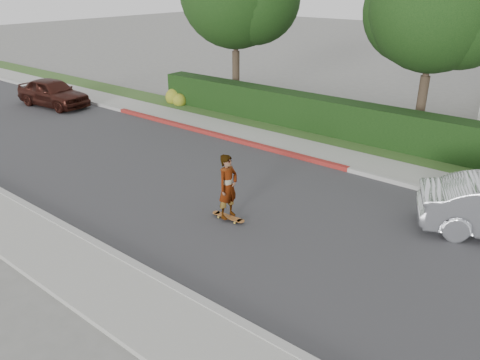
# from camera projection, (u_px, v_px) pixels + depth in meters

# --- Properties ---
(ground) EXTENTS (120.00, 120.00, 0.00)m
(ground) POSITION_uv_depth(u_px,v_px,m) (250.00, 206.00, 13.33)
(ground) COLOR slate
(ground) RESTS_ON ground
(road) EXTENTS (60.00, 8.00, 0.01)m
(road) POSITION_uv_depth(u_px,v_px,m) (250.00, 206.00, 13.33)
(road) COLOR #2D2D30
(road) RESTS_ON ground
(curb_near) EXTENTS (60.00, 0.20, 0.15)m
(curb_near) POSITION_uv_depth(u_px,v_px,m) (137.00, 267.00, 10.38)
(curb_near) COLOR #9E9E99
(curb_near) RESTS_ON ground
(sidewalk_near) EXTENTS (60.00, 1.60, 0.12)m
(sidewalk_near) POSITION_uv_depth(u_px,v_px,m) (103.00, 287.00, 9.74)
(sidewalk_near) COLOR gray
(sidewalk_near) RESTS_ON ground
(curb_far) EXTENTS (60.00, 0.20, 0.15)m
(curb_far) POSITION_uv_depth(u_px,v_px,m) (322.00, 163.00, 16.23)
(curb_far) COLOR #9E9E99
(curb_far) RESTS_ON ground
(curb_red_section) EXTENTS (12.00, 0.21, 0.15)m
(curb_red_section) POSITION_uv_depth(u_px,v_px,m) (215.00, 135.00, 19.11)
(curb_red_section) COLOR maroon
(curb_red_section) RESTS_ON ground
(sidewalk_far) EXTENTS (60.00, 1.60, 0.12)m
(sidewalk_far) POSITION_uv_depth(u_px,v_px,m) (335.00, 156.00, 16.87)
(sidewalk_far) COLOR gray
(sidewalk_far) RESTS_ON ground
(planting_strip) EXTENTS (60.00, 1.60, 0.10)m
(planting_strip) POSITION_uv_depth(u_px,v_px,m) (355.00, 145.00, 18.02)
(planting_strip) COLOR #2D4C1E
(planting_strip) RESTS_ON ground
(hedge) EXTENTS (15.00, 1.00, 1.50)m
(hedge) POSITION_uv_depth(u_px,v_px,m) (298.00, 111.00, 19.90)
(hedge) COLOR black
(hedge) RESTS_ON ground
(flowering_shrub) EXTENTS (1.40, 1.00, 0.90)m
(flowering_shrub) POSITION_uv_depth(u_px,v_px,m) (176.00, 98.00, 23.77)
(flowering_shrub) COLOR #2D4C19
(flowering_shrub) RESTS_ON ground
(tree_center) EXTENTS (5.66, 4.84, 7.44)m
(tree_center) POSITION_uv_depth(u_px,v_px,m) (437.00, 9.00, 17.07)
(tree_center) COLOR #33261C
(tree_center) RESTS_ON ground
(skateboard) EXTENTS (1.03, 0.26, 0.09)m
(skateboard) POSITION_uv_depth(u_px,v_px,m) (228.00, 217.00, 12.52)
(skateboard) COLOR gold
(skateboard) RESTS_ON ground
(skateboarder) EXTENTS (0.43, 0.65, 1.76)m
(skateboarder) POSITION_uv_depth(u_px,v_px,m) (228.00, 187.00, 12.17)
(skateboarder) COLOR white
(skateboarder) RESTS_ON skateboard
(car_maroon) EXTENTS (4.24, 2.05, 1.40)m
(car_maroon) POSITION_uv_depth(u_px,v_px,m) (53.00, 93.00, 23.32)
(car_maroon) COLOR #361711
(car_maroon) RESTS_ON ground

